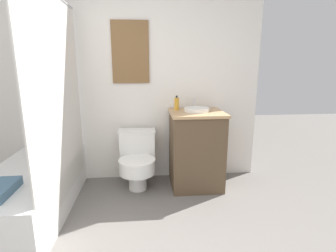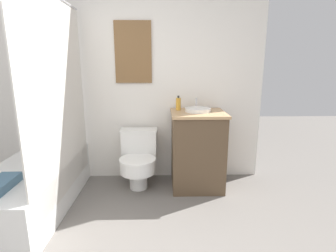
% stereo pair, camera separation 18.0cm
% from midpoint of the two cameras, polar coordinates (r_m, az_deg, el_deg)
% --- Properties ---
extents(wall_back, '(3.30, 0.07, 2.50)m').
position_cam_midpoint_polar(wall_back, '(3.17, -7.90, 10.72)').
color(wall_back, white).
rests_on(wall_back, ground_plane).
extents(shower_area, '(0.68, 1.54, 1.98)m').
position_cam_midpoint_polar(shower_area, '(2.84, -25.52, -11.12)').
color(shower_area, white).
rests_on(shower_area, ground_plane).
extents(toilet, '(0.43, 0.55, 0.65)m').
position_cam_midpoint_polar(toilet, '(3.05, -4.76, -6.86)').
color(toilet, white).
rests_on(toilet, ground_plane).
extents(vanity, '(0.60, 0.56, 0.88)m').
position_cam_midpoint_polar(vanity, '(3.02, 8.07, -5.15)').
color(vanity, brown).
rests_on(vanity, ground_plane).
extents(sink, '(0.28, 0.32, 0.13)m').
position_cam_midpoint_polar(sink, '(2.93, 8.29, 3.52)').
color(sink, white).
rests_on(sink, vanity).
extents(soap_bottle, '(0.06, 0.06, 0.16)m').
position_cam_midpoint_polar(soap_bottle, '(3.00, 3.99, 4.84)').
color(soap_bottle, gold).
rests_on(soap_bottle, vanity).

